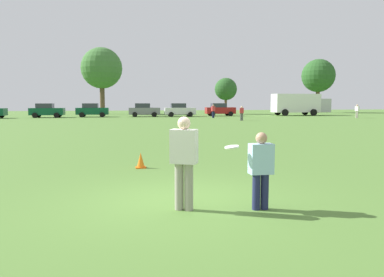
# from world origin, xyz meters

# --- Properties ---
(ground_plane) EXTENTS (159.20, 159.20, 0.00)m
(ground_plane) POSITION_xyz_m (0.00, 0.00, 0.00)
(ground_plane) COLOR #517A33
(player_thrower) EXTENTS (0.56, 0.46, 1.77)m
(player_thrower) POSITION_xyz_m (-0.00, -0.63, 1.00)
(player_thrower) COLOR gray
(player_thrower) RESTS_ON ground
(player_defender) EXTENTS (0.44, 0.25, 1.47)m
(player_defender) POSITION_xyz_m (1.42, -0.89, 0.82)
(player_defender) COLOR #1E234C
(player_defender) RESTS_ON ground
(frisbee) EXTENTS (0.27, 0.27, 0.07)m
(frisbee) POSITION_xyz_m (0.88, -0.77, 1.20)
(frisbee) COLOR white
(traffic_cone) EXTENTS (0.32, 0.32, 0.48)m
(traffic_cone) POSITION_xyz_m (-0.54, 4.03, 0.23)
(traffic_cone) COLOR #D8590C
(traffic_cone) RESTS_ON ground
(parked_car_mid_left) EXTENTS (4.26, 2.32, 1.82)m
(parked_car_mid_left) POSITION_xyz_m (-10.19, 43.17, 0.92)
(parked_car_mid_left) COLOR #0C4C2D
(parked_car_mid_left) RESTS_ON ground
(parked_car_center) EXTENTS (4.26, 2.32, 1.82)m
(parked_car_center) POSITION_xyz_m (-4.58, 44.00, 0.92)
(parked_car_center) COLOR #0C4C2D
(parked_car_center) RESTS_ON ground
(parked_car_mid_right) EXTENTS (4.26, 2.32, 1.82)m
(parked_car_mid_right) POSITION_xyz_m (2.28, 43.59, 0.92)
(parked_car_mid_right) COLOR slate
(parked_car_mid_right) RESTS_ON ground
(parked_car_near_right) EXTENTS (4.26, 2.32, 1.82)m
(parked_car_near_right) POSITION_xyz_m (7.12, 43.02, 0.92)
(parked_car_near_right) COLOR silver
(parked_car_near_right) RESTS_ON ground
(parked_car_far_right) EXTENTS (4.26, 2.32, 1.82)m
(parked_car_far_right) POSITION_xyz_m (13.17, 44.12, 0.92)
(parked_car_far_right) COLOR maroon
(parked_car_far_right) RESTS_ON ground
(box_truck) EXTENTS (8.57, 3.19, 3.18)m
(box_truck) POSITION_xyz_m (25.38, 43.79, 1.75)
(box_truck) COLOR white
(box_truck) RESTS_ON ground
(bystander_sideline_watcher) EXTENTS (0.41, 0.53, 1.70)m
(bystander_sideline_watcher) POSITION_xyz_m (28.09, 34.00, 0.96)
(bystander_sideline_watcher) COLOR gray
(bystander_sideline_watcher) RESTS_ON ground
(bystander_far_jogger) EXTENTS (0.53, 0.42, 1.67)m
(bystander_far_jogger) POSITION_xyz_m (10.60, 37.99, 0.95)
(bystander_far_jogger) COLOR #1E234C
(bystander_far_jogger) RESTS_ON ground
(bystander_field_marshal) EXTENTS (0.48, 0.34, 1.57)m
(bystander_field_marshal) POSITION_xyz_m (11.95, 30.98, 0.89)
(bystander_field_marshal) COLOR #4C4C51
(bystander_field_marshal) RESTS_ON ground
(tree_west_maple) EXTENTS (6.69, 6.69, 10.88)m
(tree_west_maple) POSITION_xyz_m (-3.68, 55.82, 7.48)
(tree_west_maple) COLOR brown
(tree_west_maple) RESTS_ON ground
(tree_center_elm) EXTENTS (3.65, 3.65, 5.94)m
(tree_center_elm) POSITION_xyz_m (16.27, 51.68, 4.08)
(tree_center_elm) COLOR brown
(tree_center_elm) RESTS_ON ground
(tree_east_birch) EXTENTS (6.12, 6.12, 9.94)m
(tree_east_birch) POSITION_xyz_m (35.58, 56.49, 6.84)
(tree_east_birch) COLOR brown
(tree_east_birch) RESTS_ON ground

